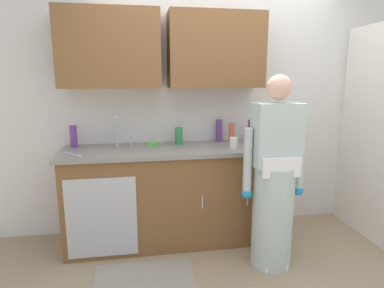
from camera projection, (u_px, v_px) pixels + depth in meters
The scene contains 16 objects.
ground_plane at pixel (242, 274), 2.68m from camera, with size 9.00×9.00×0.00m, color #998466.
kitchen_wall_with_uppers at pixel (203, 90), 3.32m from camera, with size 4.80×0.44×2.70m.
closet_door_panel at pixel (378, 136), 3.09m from camera, with size 1.10×0.04×2.10m, color silver.
counter_cabinet at pixel (167, 197), 3.18m from camera, with size 1.90×0.62×0.90m.
countertop at pixel (167, 150), 3.08m from camera, with size 1.96×0.66×0.04m, color gray.
sink at pixel (121, 151), 3.02m from camera, with size 0.50×0.36×0.35m.
person_at_sink at pixel (274, 188), 2.70m from camera, with size 0.55×0.34×1.62m.
floor_mat at pixel (144, 279), 2.60m from camera, with size 0.80×0.50×0.01m, color gray.
bottle_soap at pixel (232, 133), 3.33m from camera, with size 0.06×0.06×0.19m, color #E05933.
bottle_water_short at pixel (251, 131), 3.36m from camera, with size 0.07×0.07×0.23m, color #66388C.
bottle_water_tall at pixel (179, 136), 3.23m from camera, with size 0.08×0.08×0.17m, color #2D8C4C.
bottle_dish_liquid at pixel (219, 131), 3.37m from camera, with size 0.06×0.06×0.23m, color #66388C.
bottle_cleaner_spray at pixel (74, 136), 3.09m from camera, with size 0.07×0.07×0.21m, color #66388C.
cup_by_sink at pixel (234, 143), 3.07m from camera, with size 0.08×0.08×0.10m, color white.
knife_on_counter at pixel (73, 154), 2.81m from camera, with size 0.24×0.02×0.01m, color silver.
sponge at pixel (154, 144), 3.17m from camera, with size 0.11×0.07×0.03m, color #4CBF4C.
Camera 1 is at (-0.81, -2.31, 1.59)m, focal length 30.27 mm.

